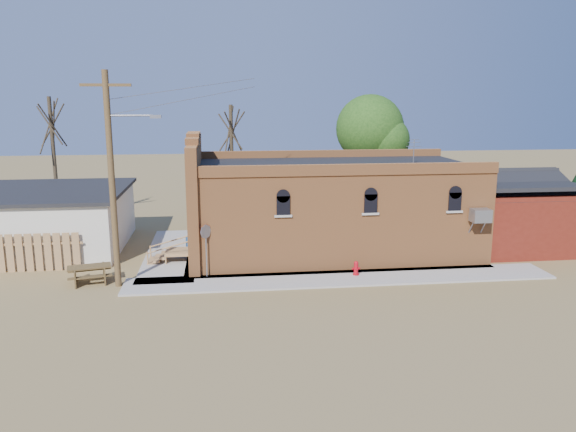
{
  "coord_description": "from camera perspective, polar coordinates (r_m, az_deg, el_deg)",
  "views": [
    {
      "loc": [
        -3.78,
        -22.42,
        7.88
      ],
      "look_at": [
        -0.6,
        3.45,
        2.4
      ],
      "focal_mm": 35.0,
      "sensor_mm": 36.0,
      "label": 1
    }
  ],
  "objects": [
    {
      "name": "stop_sign",
      "position": [
        24.95,
        -8.35,
        -2.08
      ],
      "size": [
        0.46,
        0.54,
        2.39
      ],
      "rotation": [
        0.0,
        0.0,
        0.43
      ],
      "color": "gray",
      "rests_on": "sidewalk_south"
    },
    {
      "name": "tree_leafy",
      "position": [
        37.28,
        8.31,
        8.76
      ],
      "size": [
        4.4,
        4.4,
        8.15
      ],
      "color": "#403424",
      "rests_on": "ground"
    },
    {
      "name": "ground",
      "position": [
        24.06,
        2.45,
        -7.25
      ],
      "size": [
        120.0,
        120.0,
        0.0
      ],
      "primitive_type": "plane",
      "color": "olive",
      "rests_on": "ground"
    },
    {
      "name": "fire_hydrant",
      "position": [
        25.51,
        6.93,
        -5.27
      ],
      "size": [
        0.38,
        0.38,
        0.64
      ],
      "rotation": [
        0.0,
        0.0,
        0.41
      ],
      "color": "#B20A16",
      "rests_on": "sidewalk_south"
    },
    {
      "name": "utility_pole",
      "position": [
        24.22,
        -17.37,
        3.96
      ],
      "size": [
        3.12,
        0.26,
        9.0
      ],
      "color": "#45351B",
      "rests_on": "ground"
    },
    {
      "name": "red_shed",
      "position": [
        32.32,
        21.35,
        1.06
      ],
      "size": [
        5.4,
        6.4,
        4.3
      ],
      "color": "#5C180F",
      "rests_on": "ground"
    },
    {
      "name": "tree_bare_near",
      "position": [
        35.48,
        -5.8,
        8.72
      ],
      "size": [
        2.8,
        2.8,
        7.65
      ],
      "color": "#403424",
      "rests_on": "ground"
    },
    {
      "name": "wood_fence",
      "position": [
        28.59,
        -25.19,
        -3.41
      ],
      "size": [
        5.2,
        0.1,
        1.8
      ],
      "primitive_type": null,
      "color": "#9B6F46",
      "rests_on": "ground"
    },
    {
      "name": "sidewalk_west",
      "position": [
        29.59,
        -11.66,
        -3.74
      ],
      "size": [
        2.6,
        10.0,
        0.08
      ],
      "primitive_type": "cube",
      "color": "#9E9991",
      "rests_on": "ground"
    },
    {
      "name": "brick_bar",
      "position": [
        28.97,
        3.92,
        0.82
      ],
      "size": [
        16.4,
        7.97,
        6.3
      ],
      "color": "#C1713B",
      "rests_on": "ground"
    },
    {
      "name": "tree_bare_far",
      "position": [
        37.86,
        -22.93,
        8.65
      ],
      "size": [
        2.8,
        2.8,
        8.16
      ],
      "color": "#403424",
      "rests_on": "ground"
    },
    {
      "name": "trash_barrel",
      "position": [
        29.17,
        -9.77,
        -2.93
      ],
      "size": [
        0.6,
        0.6,
        0.87
      ],
      "primitive_type": "cylinder",
      "rotation": [
        0.0,
        0.0,
        -0.06
      ],
      "color": "navy",
      "rests_on": "sidewalk_west"
    },
    {
      "name": "sidewalk_south",
      "position": [
        25.16,
        5.5,
        -6.34
      ],
      "size": [
        19.0,
        2.2,
        0.08
      ],
      "primitive_type": "cube",
      "color": "#9E9991",
      "rests_on": "ground"
    },
    {
      "name": "picnic_table",
      "position": [
        25.96,
        -19.51,
        -5.36
      ],
      "size": [
        2.07,
        1.73,
        0.75
      ],
      "rotation": [
        0.0,
        0.0,
        0.23
      ],
      "color": "brown",
      "rests_on": "ground"
    }
  ]
}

